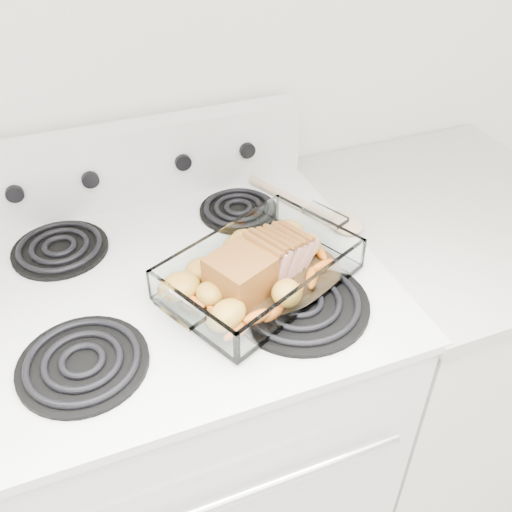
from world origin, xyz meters
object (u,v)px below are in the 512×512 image
object	(u,v)px
pork_roast	(253,265)
electric_range	(190,420)
counter_right	(424,349)
baking_dish	(260,275)

from	to	relation	value
pork_roast	electric_range	bearing A→B (deg)	125.71
counter_right	pork_roast	bearing A→B (deg)	-170.99
baking_dish	counter_right	bearing A→B (deg)	-15.48
counter_right	pork_roast	distance (m)	0.75
electric_range	baking_dish	distance (m)	0.51
pork_roast	baking_dish	bearing A→B (deg)	-20.90
baking_dish	pork_roast	distance (m)	0.03
electric_range	counter_right	distance (m)	0.67
baking_dish	pork_roast	xyz separation A→B (m)	(-0.01, -0.00, 0.03)
counter_right	baking_dish	world-z (taller)	baking_dish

